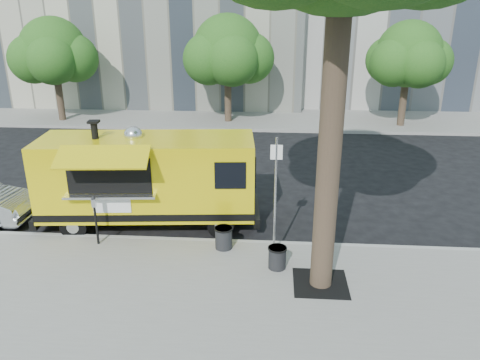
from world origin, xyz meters
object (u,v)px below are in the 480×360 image
at_px(far_tree_a, 54,51).
at_px(trash_bin_right, 277,257).
at_px(sign_post, 275,191).
at_px(trash_bin_left, 224,237).
at_px(far_tree_b, 228,50).
at_px(far_tree_c, 409,54).
at_px(food_truck, 147,178).
at_px(parking_meter, 95,214).

bearing_deg(far_tree_a, trash_bin_right, -51.25).
distance_m(sign_post, trash_bin_left, 1.90).
xyz_separation_m(far_tree_b, sign_post, (2.55, -14.25, -1.98)).
height_order(far_tree_c, sign_post, far_tree_c).
relative_size(trash_bin_left, trash_bin_right, 1.06).
xyz_separation_m(far_tree_c, trash_bin_left, (-7.72, -13.73, -3.26)).
xyz_separation_m(far_tree_c, sign_post, (-6.45, -13.95, -1.87)).
xyz_separation_m(far_tree_c, trash_bin_right, (-6.37, -14.60, -3.28)).
bearing_deg(trash_bin_left, food_truck, 146.99).
bearing_deg(far_tree_b, far_tree_a, -177.46).
height_order(parking_meter, trash_bin_left, parking_meter).
distance_m(far_tree_a, far_tree_b, 9.01).
xyz_separation_m(far_tree_b, trash_bin_right, (2.63, -14.90, -3.39)).
bearing_deg(far_tree_c, trash_bin_right, -113.57).
distance_m(parking_meter, trash_bin_right, 4.74).
bearing_deg(food_truck, sign_post, -30.88).
height_order(far_tree_b, parking_meter, far_tree_b).
xyz_separation_m(far_tree_a, sign_post, (11.55, -13.85, -1.93)).
height_order(far_tree_c, food_truck, far_tree_c).
height_order(parking_meter, food_truck, food_truck).
bearing_deg(parking_meter, far_tree_b, 81.90).
bearing_deg(food_truck, trash_bin_right, -38.08).
xyz_separation_m(far_tree_a, trash_bin_left, (10.28, -13.63, -3.32)).
relative_size(food_truck, trash_bin_left, 11.23).
relative_size(parking_meter, trash_bin_right, 2.49).
xyz_separation_m(trash_bin_left, trash_bin_right, (1.36, -0.87, -0.02)).
relative_size(far_tree_c, trash_bin_right, 9.71).
bearing_deg(parking_meter, far_tree_c, 51.34).
height_order(sign_post, parking_meter, sign_post).
relative_size(far_tree_c, parking_meter, 3.90).
relative_size(sign_post, food_truck, 0.47).
relative_size(sign_post, trash_bin_left, 5.30).
xyz_separation_m(sign_post, food_truck, (-3.58, 1.72, -0.42)).
relative_size(far_tree_a, trash_bin_right, 9.98).
relative_size(far_tree_a, far_tree_c, 1.03).
xyz_separation_m(sign_post, trash_bin_right, (0.08, -0.65, -1.41)).
xyz_separation_m(parking_meter, trash_bin_left, (3.28, 0.02, -0.53)).
bearing_deg(trash_bin_right, far_tree_c, 66.43).
distance_m(food_truck, trash_bin_right, 4.47).
xyz_separation_m(food_truck, trash_bin_right, (3.66, -2.36, -0.99)).
distance_m(far_tree_a, far_tree_c, 18.00).
bearing_deg(trash_bin_left, far_tree_b, 95.20).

